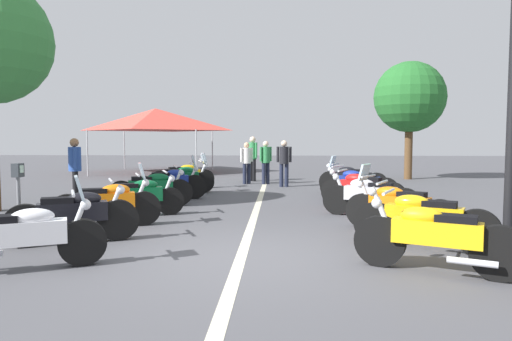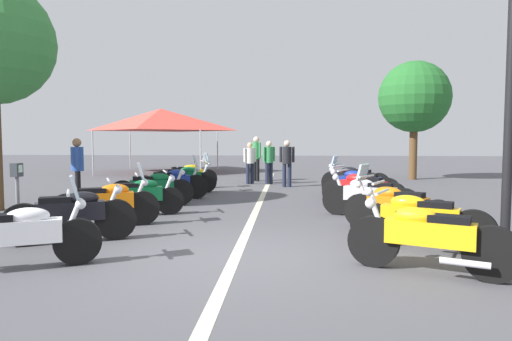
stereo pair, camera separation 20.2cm
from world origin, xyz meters
name	(u,v)px [view 1 (the left image)]	position (x,y,z in m)	size (l,w,h in m)	color
ground_plane	(241,257)	(0.00, 0.00, 0.00)	(80.00, 80.00, 0.00)	#4C4C51
lane_centre_stripe	(257,207)	(4.78, 0.00, 0.00)	(22.10, 0.16, 0.01)	beige
motorcycle_left_row_0	(20,235)	(-0.83, 2.73, 0.46)	(1.11, 2.00, 1.20)	black
motorcycle_left_row_1	(74,215)	(0.73, 2.74, 0.47)	(1.04, 1.93, 1.02)	black
motorcycle_left_row_2	(108,203)	(2.08, 2.70, 0.47)	(0.96, 1.95, 1.22)	black
motorcycle_left_row_3	(138,196)	(3.34, 2.52, 0.45)	(0.94, 1.93, 0.98)	black
motorcycle_left_row_4	(152,188)	(4.78, 2.62, 0.46)	(0.92, 2.00, 1.01)	black
motorcycle_left_row_5	(170,182)	(6.12, 2.49, 0.48)	(0.82, 2.05, 1.23)	black
motorcycle_left_row_6	(181,178)	(7.60, 2.49, 0.47)	(0.96, 2.04, 1.22)	black
motorcycle_left_row_7	(184,175)	(8.87, 2.68, 0.47)	(1.03, 2.05, 1.21)	black
motorcycle_right_row_0	(435,236)	(-0.63, -2.49, 0.47)	(1.04, 1.93, 1.01)	black
motorcycle_right_row_1	(422,219)	(0.63, -2.72, 0.47)	(1.11, 1.99, 1.02)	black
motorcycle_right_row_2	(398,206)	(1.97, -2.69, 0.47)	(1.26, 1.78, 1.21)	black
motorcycle_right_row_3	(369,196)	(3.52, -2.48, 0.46)	(1.04, 1.97, 1.01)	black
motorcycle_right_row_4	(361,189)	(4.87, -2.54, 0.47)	(1.33, 1.89, 1.02)	black
motorcycle_right_row_5	(357,183)	(6.27, -2.68, 0.47)	(1.05, 2.02, 1.21)	black
motorcycle_right_row_6	(352,179)	(7.65, -2.75, 0.47)	(1.04, 1.98, 1.02)	black
parking_meter	(18,188)	(0.73, 3.65, 0.90)	(0.18, 0.13, 1.29)	slate
bystander_0	(247,160)	(10.67, 0.68, 0.90)	(0.34, 0.46, 1.55)	#1E2338
bystander_1	(75,165)	(5.29, 4.79, 1.00)	(0.48, 0.32, 1.70)	black
bystander_2	(284,160)	(9.68, -0.71, 0.95)	(0.32, 0.53, 1.63)	#1E2338
bystander_3	(253,155)	(11.80, 0.52, 1.05)	(0.42, 0.38, 1.78)	black
bystander_4	(266,159)	(10.61, -0.04, 0.93)	(0.36, 0.44, 1.60)	#1E2338
roadside_tree_0	(410,98)	(13.03, -5.92, 3.39)	(2.92, 2.92, 4.87)	brown
event_tent	(156,119)	(16.37, 5.64, 2.65)	(5.50, 5.50, 3.20)	#E54C3F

